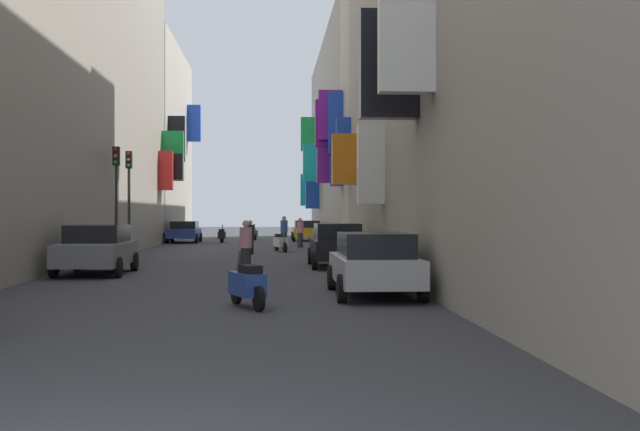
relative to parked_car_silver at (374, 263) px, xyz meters
name	(u,v)px	position (x,y,z in m)	size (l,w,h in m)	color
ground_plane	(236,254)	(-3.89, 18.00, -0.75)	(140.00, 140.00, 0.00)	#38383D
building_left_mid_b	(139,144)	(-11.89, 39.79, 6.16)	(7.06, 16.41, 13.82)	#B2A899
building_right_mid_a	(407,61)	(4.06, 18.89, 8.25)	(7.27, 4.20, 18.10)	#B2A899
building_right_mid_b	(367,142)	(4.10, 34.49, 5.87)	(7.29, 27.03, 13.25)	gray
parked_car_silver	(374,263)	(0.00, 0.00, 0.00)	(1.88, 4.23, 1.42)	#B7B7BC
parked_car_grey	(97,248)	(-7.62, 6.73, 0.04)	(2.00, 4.10, 1.50)	slate
parked_car_yellow	(307,230)	(0.09, 34.82, -0.02)	(2.02, 3.99, 1.37)	gold
parked_car_black	(337,244)	(-0.05, 9.40, 0.04)	(1.85, 4.15, 1.51)	black
parked_car_blue	(184,231)	(-7.81, 32.42, -0.03)	(1.99, 4.11, 1.35)	navy
scooter_white	(281,242)	(-1.85, 20.28, -0.29)	(0.74, 1.90, 1.13)	silver
scooter_black	(222,235)	(-5.42, 32.19, -0.29)	(0.46, 1.84, 1.13)	black
scooter_green	(253,233)	(-3.56, 36.80, -0.29)	(0.68, 1.79, 1.13)	#287F3D
scooter_blue	(247,284)	(-2.78, -2.03, -0.29)	(0.79, 1.76, 1.13)	#2D4CAD
pedestrian_crossing	(284,232)	(-1.62, 24.00, 0.11)	(0.49, 0.49, 1.71)	#242424
pedestrian_near_left	(250,237)	(-3.26, 17.82, 0.02)	(0.54, 0.54, 1.55)	black
pedestrian_near_right	(300,233)	(-0.73, 25.05, 0.04)	(0.54, 0.54, 1.60)	#363636
pedestrian_mid_street	(246,247)	(-3.08, 6.40, 0.07)	(0.54, 0.54, 1.65)	#2B2B2B
traffic_light_near_corner	(129,185)	(-8.48, 16.91, 2.34)	(0.26, 0.34, 4.56)	#2D2D2D
traffic_light_far_corner	(116,183)	(-8.46, 13.97, 2.30)	(0.26, 0.34, 4.51)	#2D2D2D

